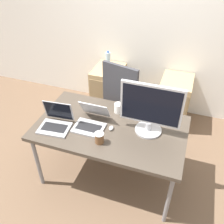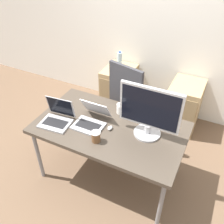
{
  "view_description": "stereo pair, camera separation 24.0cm",
  "coord_description": "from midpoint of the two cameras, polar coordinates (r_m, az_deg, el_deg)",
  "views": [
    {
      "loc": [
        0.63,
        -1.76,
        2.33
      ],
      "look_at": [
        0.0,
        0.04,
        0.87
      ],
      "focal_mm": 40.0,
      "sensor_mm": 36.0,
      "label": 1
    },
    {
      "loc": [
        0.85,
        -1.66,
        2.33
      ],
      "look_at": [
        0.0,
        0.04,
        0.87
      ],
      "focal_mm": 40.0,
      "sensor_mm": 36.0,
      "label": 2
    }
  ],
  "objects": [
    {
      "name": "cabinet_right",
      "position": [
        3.55,
        17.96,
        1.27
      ],
      "size": [
        0.4,
        0.52,
        0.67
      ],
      "color": "tan",
      "rests_on": "ground_plane"
    },
    {
      "name": "office_chair",
      "position": [
        3.18,
        7.09,
        0.49
      ],
      "size": [
        0.58,
        0.61,
        1.11
      ],
      "color": "#232326",
      "rests_on": "ground_plane"
    },
    {
      "name": "laptop_right",
      "position": [
        2.52,
        -9.8,
        -1.4
      ],
      "size": [
        0.32,
        0.29,
        0.24
      ],
      "color": "#ADADB2",
      "rests_on": "desk"
    },
    {
      "name": "laptop_left",
      "position": [
        2.47,
        -2.06,
        -1.89
      ],
      "size": [
        0.3,
        0.34,
        0.22
      ],
      "color": "#ADADB2",
      "rests_on": "desk"
    },
    {
      "name": "mouse",
      "position": [
        2.42,
        2.41,
        -3.79
      ],
      "size": [
        0.04,
        0.06,
        0.03
      ],
      "color": "silver",
      "rests_on": "desk"
    },
    {
      "name": "ground_plane",
      "position": [
        2.98,
        1.99,
        -13.94
      ],
      "size": [
        14.0,
        14.0,
        0.0
      ],
      "primitive_type": "plane",
      "color": "brown"
    },
    {
      "name": "coffee_cup_white",
      "position": [
        2.61,
        4.74,
        0.65
      ],
      "size": [
        0.09,
        0.09,
        0.11
      ],
      "color": "white",
      "rests_on": "desk"
    },
    {
      "name": "cabinet_left",
      "position": [
        3.74,
        3.44,
        5.23
      ],
      "size": [
        0.4,
        0.52,
        0.67
      ],
      "color": "tan",
      "rests_on": "ground_plane"
    },
    {
      "name": "wall_back",
      "position": [
        3.47,
        13.68,
        19.19
      ],
      "size": [
        10.0,
        0.05,
        2.6
      ],
      "color": "white",
      "rests_on": "ground_plane"
    },
    {
      "name": "coffee_cup_brown",
      "position": [
        2.27,
        -0.68,
        -5.79
      ],
      "size": [
        0.09,
        0.09,
        0.11
      ],
      "color": "brown",
      "rests_on": "desk"
    },
    {
      "name": "monitor",
      "position": [
        2.26,
        11.57,
        -0.19
      ],
      "size": [
        0.57,
        0.26,
        0.51
      ],
      "color": "#B7B7BC",
      "rests_on": "desk"
    },
    {
      "name": "desk",
      "position": [
        2.49,
        2.32,
        -4.27
      ],
      "size": [
        1.48,
        0.85,
        0.72
      ],
      "color": "#473D33",
      "rests_on": "ground_plane"
    },
    {
      "name": "water_bottle",
      "position": [
        3.52,
        3.73,
        11.58
      ],
      "size": [
        0.07,
        0.07,
        0.26
      ],
      "color": "silver",
      "rests_on": "cabinet_left"
    }
  ]
}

